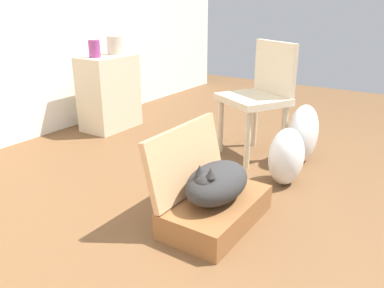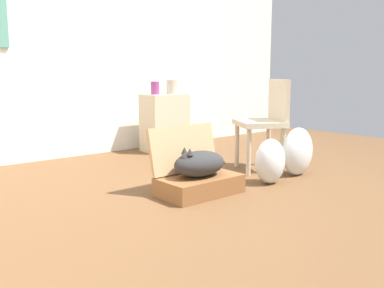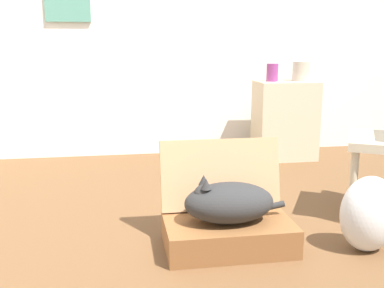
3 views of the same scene
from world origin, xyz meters
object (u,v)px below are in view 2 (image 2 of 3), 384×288
(chair, at_px, (266,120))
(side_table, at_px, (165,123))
(plastic_bag_white, at_px, (270,161))
(plastic_bag_clear, at_px, (298,152))
(cat, at_px, (199,163))
(vase_tall, at_px, (155,88))
(vase_short, at_px, (172,87))
(suitcase_base, at_px, (199,185))

(chair, bearing_deg, side_table, -146.08)
(side_table, relative_size, chair, 0.78)
(plastic_bag_white, height_order, plastic_bag_clear, plastic_bag_clear)
(plastic_bag_white, distance_m, side_table, 1.83)
(plastic_bag_white, distance_m, plastic_bag_clear, 0.42)
(cat, distance_m, vase_tall, 1.92)
(cat, bearing_deg, vase_short, 58.44)
(cat, relative_size, plastic_bag_white, 1.37)
(cat, xyz_separation_m, chair, (1.04, 0.23, 0.24))
(plastic_bag_clear, xyz_separation_m, vase_tall, (-0.31, 1.78, 0.53))
(suitcase_base, relative_size, plastic_bag_white, 1.66)
(vase_tall, bearing_deg, vase_short, 1.71)
(chair, bearing_deg, suitcase_base, -48.41)
(plastic_bag_white, relative_size, vase_tall, 2.54)
(cat, xyz_separation_m, vase_short, (1.04, 1.69, 0.51))
(vase_tall, bearing_deg, chair, -79.95)
(side_table, bearing_deg, vase_short, 6.91)
(plastic_bag_clear, bearing_deg, vase_short, 91.76)
(plastic_bag_white, distance_m, vase_tall, 1.90)
(vase_short, bearing_deg, cat, -121.56)
(vase_tall, relative_size, chair, 0.17)
(suitcase_base, bearing_deg, side_table, 61.65)
(plastic_bag_white, bearing_deg, suitcase_base, 168.70)
(cat, distance_m, plastic_bag_white, 0.69)
(plastic_bag_clear, distance_m, vase_short, 1.87)
(suitcase_base, distance_m, plastic_bag_clear, 1.10)
(vase_tall, relative_size, vase_short, 0.91)
(vase_tall, bearing_deg, side_table, -3.53)
(plastic_bag_white, relative_size, side_table, 0.56)
(suitcase_base, distance_m, side_table, 1.92)
(plastic_bag_clear, xyz_separation_m, side_table, (-0.18, 1.77, 0.12))
(plastic_bag_clear, distance_m, side_table, 1.79)
(suitcase_base, xyz_separation_m, vase_tall, (0.78, 1.68, 0.68))
(suitcase_base, xyz_separation_m, cat, (-0.01, 0.00, 0.17))
(plastic_bag_clear, bearing_deg, suitcase_base, 174.85)
(suitcase_base, height_order, chair, chair)
(vase_tall, xyz_separation_m, vase_short, (0.25, 0.01, 0.01))
(vase_tall, bearing_deg, cat, -114.96)
(vase_tall, height_order, chair, chair)
(plastic_bag_white, bearing_deg, vase_short, 78.63)
(plastic_bag_white, height_order, vase_short, vase_short)
(vase_short, bearing_deg, suitcase_base, -121.38)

